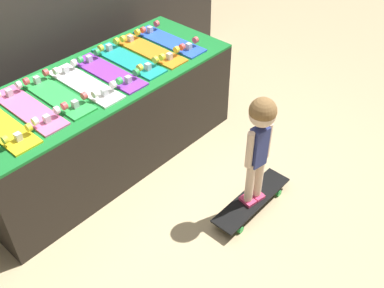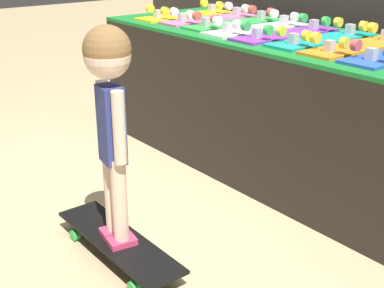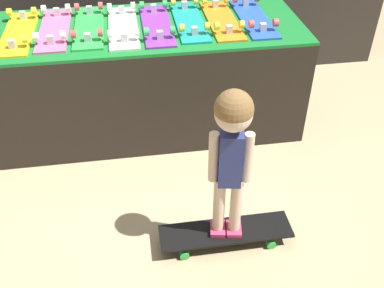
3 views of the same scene
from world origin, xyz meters
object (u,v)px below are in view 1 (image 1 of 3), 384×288
(skateboard_teal_on_rack, at_px, (128,59))
(skateboard_blue_on_rack, at_px, (169,40))
(skateboard_white_on_rack, at_px, (85,83))
(skateboard_orange_on_rack, at_px, (149,49))
(skateboard_pink_on_rack, at_px, (28,108))
(skateboard_on_floor, at_px, (252,200))
(skateboard_yellow_on_rack, at_px, (0,124))
(skateboard_green_on_rack, at_px, (56,94))
(child, at_px, (260,133))
(skateboard_purple_on_rack, at_px, (108,71))

(skateboard_teal_on_rack, height_order, skateboard_blue_on_rack, same)
(skateboard_white_on_rack, height_order, skateboard_teal_on_rack, same)
(skateboard_orange_on_rack, bearing_deg, skateboard_white_on_rack, -178.29)
(skateboard_pink_on_rack, xyz_separation_m, skateboard_on_floor, (0.91, -1.28, -0.72))
(skateboard_blue_on_rack, bearing_deg, skateboard_teal_on_rack, 178.33)
(skateboard_blue_on_rack, relative_size, skateboard_on_floor, 0.94)
(skateboard_yellow_on_rack, bearing_deg, skateboard_green_on_rack, 3.40)
(skateboard_pink_on_rack, bearing_deg, skateboard_yellow_on_rack, -173.43)
(skateboard_white_on_rack, height_order, skateboard_on_floor, skateboard_white_on_rack)
(skateboard_white_on_rack, height_order, skateboard_orange_on_rack, same)
(skateboard_orange_on_rack, xyz_separation_m, skateboard_blue_on_rack, (0.22, -0.00, 0.00))
(skateboard_blue_on_rack, bearing_deg, skateboard_yellow_on_rack, -179.76)
(skateboard_yellow_on_rack, distance_m, skateboard_white_on_rack, 0.67)
(skateboard_pink_on_rack, bearing_deg, skateboard_white_on_rack, -4.55)
(skateboard_orange_on_rack, xyz_separation_m, skateboard_on_floor, (-0.21, -1.26, -0.72))
(skateboard_orange_on_rack, relative_size, child, 0.77)
(skateboard_white_on_rack, relative_size, skateboard_on_floor, 0.94)
(skateboard_green_on_rack, bearing_deg, skateboard_white_on_rack, -9.25)
(skateboard_pink_on_rack, xyz_separation_m, child, (0.91, -1.28, -0.07))
(skateboard_orange_on_rack, bearing_deg, skateboard_green_on_rack, 178.95)
(skateboard_teal_on_rack, relative_size, skateboard_on_floor, 0.94)
(skateboard_yellow_on_rack, xyz_separation_m, skateboard_green_on_rack, (0.45, 0.03, 0.00))
(skateboard_teal_on_rack, xyz_separation_m, child, (0.01, -1.27, -0.07))
(skateboard_yellow_on_rack, height_order, skateboard_orange_on_rack, same)
(skateboard_orange_on_rack, xyz_separation_m, child, (-0.21, -1.26, -0.07))
(skateboard_white_on_rack, bearing_deg, skateboard_teal_on_rack, 3.78)
(skateboard_on_floor, bearing_deg, child, 180.00)
(skateboard_on_floor, distance_m, child, 0.65)
(skateboard_teal_on_rack, relative_size, skateboard_blue_on_rack, 1.00)
(skateboard_purple_on_rack, bearing_deg, skateboard_pink_on_rack, 177.14)
(skateboard_yellow_on_rack, bearing_deg, skateboard_pink_on_rack, 6.57)
(skateboard_yellow_on_rack, xyz_separation_m, skateboard_orange_on_rack, (1.35, 0.01, 0.00))
(skateboard_white_on_rack, distance_m, skateboard_orange_on_rack, 0.67)
(skateboard_white_on_rack, xyz_separation_m, child, (0.46, -1.24, -0.07))
(skateboard_white_on_rack, xyz_separation_m, skateboard_orange_on_rack, (0.67, 0.02, 0.00))
(skateboard_pink_on_rack, xyz_separation_m, skateboard_white_on_rack, (0.45, -0.04, 0.00))
(skateboard_pink_on_rack, bearing_deg, skateboard_orange_on_rack, -0.80)
(child, bearing_deg, skateboard_on_floor, 10.03)
(skateboard_orange_on_rack, bearing_deg, skateboard_purple_on_rack, -177.70)
(skateboard_green_on_rack, relative_size, skateboard_teal_on_rack, 1.00)
(skateboard_pink_on_rack, height_order, skateboard_purple_on_rack, same)
(skateboard_teal_on_rack, distance_m, skateboard_orange_on_rack, 0.22)
(skateboard_yellow_on_rack, xyz_separation_m, skateboard_pink_on_rack, (0.22, 0.03, 0.00))
(skateboard_teal_on_rack, bearing_deg, skateboard_yellow_on_rack, -178.99)
(skateboard_green_on_rack, height_order, skateboard_white_on_rack, same)
(skateboard_green_on_rack, relative_size, skateboard_orange_on_rack, 1.00)
(skateboard_purple_on_rack, distance_m, skateboard_blue_on_rack, 0.67)
(skateboard_white_on_rack, distance_m, skateboard_purple_on_rack, 0.22)
(skateboard_white_on_rack, bearing_deg, skateboard_yellow_on_rack, 179.16)
(skateboard_white_on_rack, bearing_deg, skateboard_purple_on_rack, 0.52)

